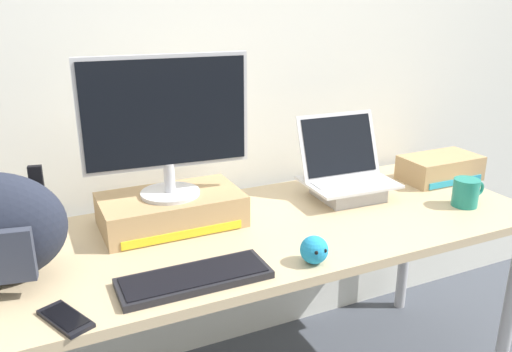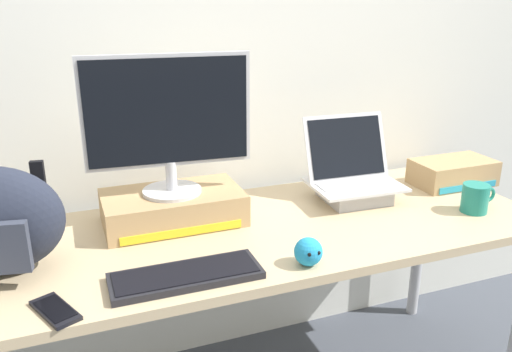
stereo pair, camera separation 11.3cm
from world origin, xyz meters
The scene contains 10 objects.
back_wall centered at (0.00, 0.45, 1.30)m, with size 7.00×0.10×2.60m, color silver.
desk centered at (0.00, 0.00, 0.65)m, with size 1.95×0.71×0.72m.
toner_box_yellow centered at (-0.24, 0.14, 0.77)m, with size 0.46×0.26×0.11m.
desktop_monitor centered at (-0.24, 0.14, 1.07)m, with size 0.53×0.19×0.45m.
open_laptop centered at (0.43, 0.11, 0.78)m, with size 0.34×0.27×0.30m.
external_keyboard centered at (-0.29, -0.24, 0.73)m, with size 0.41×0.15×0.02m.
coffee_mug centered at (0.77, -0.15, 0.77)m, with size 0.13×0.09×0.10m.
cell_phone centered at (-0.62, -0.28, 0.73)m, with size 0.12×0.17×0.01m.
plush_toy centered at (0.05, -0.28, 0.76)m, with size 0.08×0.08×0.08m.
toner_box_cyan centered at (0.89, 0.11, 0.77)m, with size 0.32×0.18×0.10m.
Camera 2 is at (-0.56, -1.46, 1.44)m, focal length 36.60 mm.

